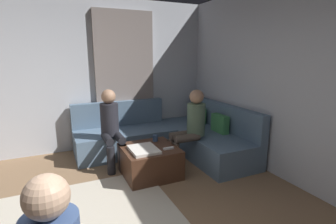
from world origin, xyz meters
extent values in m
cube|color=silver|center=(0.00, 2.94, 1.35)|extent=(6.00, 0.12, 2.70)
cube|color=silver|center=(-2.94, 0.00, 1.35)|extent=(0.12, 6.00, 2.70)
cube|color=gray|center=(-2.84, 1.30, 1.25)|extent=(0.06, 1.10, 2.50)
cube|color=slate|center=(-1.78, 2.41, 0.21)|extent=(2.10, 0.85, 0.42)
cube|color=slate|center=(-1.78, 2.76, 0.65)|extent=(2.10, 0.14, 0.45)
cube|color=slate|center=(-2.41, 1.13, 0.21)|extent=(0.85, 1.70, 0.42)
cube|color=slate|center=(-2.76, 1.13, 0.65)|extent=(0.14, 1.70, 0.45)
cube|color=#3F8C4C|center=(-2.28, 2.58, 0.54)|extent=(0.36, 0.12, 0.36)
cube|color=#3F8C4C|center=(-1.58, 2.58, 0.54)|extent=(0.36, 0.12, 0.36)
cube|color=#4C2D1E|center=(-1.38, 1.22, 0.21)|extent=(0.76, 0.76, 0.42)
cube|color=white|center=(-1.28, 1.10, 0.44)|extent=(0.44, 0.36, 0.04)
cylinder|color=#334C72|center=(-1.60, 1.40, 0.47)|extent=(0.08, 0.08, 0.10)
cube|color=white|center=(-1.20, 1.44, 0.43)|extent=(0.05, 0.15, 0.02)
cylinder|color=brown|center=(-1.36, 1.63, 0.21)|extent=(0.12, 0.12, 0.42)
cylinder|color=brown|center=(-1.54, 1.63, 0.21)|extent=(0.12, 0.12, 0.42)
cylinder|color=brown|center=(-1.36, 1.83, 0.48)|extent=(0.12, 0.40, 0.12)
cylinder|color=brown|center=(-1.54, 1.83, 0.48)|extent=(0.12, 0.40, 0.12)
cylinder|color=#597259|center=(-1.45, 2.03, 0.73)|extent=(0.28, 0.28, 0.50)
sphere|color=tan|center=(-1.45, 2.03, 1.09)|extent=(0.22, 0.22, 0.22)
cylinder|color=black|center=(-1.63, 0.90, 0.21)|extent=(0.12, 0.12, 0.42)
cylinder|color=black|center=(-1.63, 0.72, 0.21)|extent=(0.12, 0.12, 0.42)
cylinder|color=black|center=(-1.83, 0.90, 0.48)|extent=(0.40, 0.12, 0.12)
cylinder|color=black|center=(-1.83, 0.72, 0.48)|extent=(0.40, 0.12, 0.12)
cylinder|color=#26262D|center=(-2.03, 0.81, 0.73)|extent=(0.28, 0.28, 0.50)
sphere|color=tan|center=(-2.03, 0.81, 1.09)|extent=(0.22, 0.22, 0.22)
sphere|color=#D8AD8C|center=(0.68, -0.06, 1.07)|extent=(0.22, 0.22, 0.22)
camera|label=1|loc=(1.92, 0.01, 1.73)|focal=27.65mm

